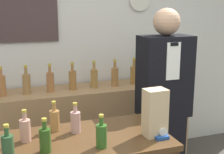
{
  "coord_description": "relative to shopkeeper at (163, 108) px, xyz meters",
  "views": [
    {
      "loc": [
        -0.72,
        -1.35,
        1.76
      ],
      "look_at": [
        0.15,
        1.1,
        1.15
      ],
      "focal_mm": 50.0,
      "sensor_mm": 36.0,
      "label": 1
    }
  ],
  "objects": [
    {
      "name": "shelf_bottle_5",
      "position": [
        -0.19,
        0.73,
        0.15
      ],
      "size": [
        0.08,
        0.08,
        0.29
      ],
      "color": "#9E6A3B",
      "rests_on": "back_shelf"
    },
    {
      "name": "shelf_bottle_7",
      "position": [
        0.26,
        0.75,
        0.15
      ],
      "size": [
        0.08,
        0.08,
        0.29
      ],
      "color": "#9D6C3F",
      "rests_on": "back_shelf"
    },
    {
      "name": "shelf_bottle_3",
      "position": [
        -0.65,
        0.73,
        0.15
      ],
      "size": [
        0.08,
        0.08,
        0.29
      ],
      "color": "olive",
      "rests_on": "back_shelf"
    },
    {
      "name": "paper_bag",
      "position": [
        -0.38,
        -0.57,
        0.2
      ],
      "size": [
        0.15,
        0.12,
        0.32
      ],
      "color": "tan",
      "rests_on": "display_counter"
    },
    {
      "name": "shelf_bottle_2",
      "position": [
        -0.88,
        0.73,
        0.15
      ],
      "size": [
        0.08,
        0.08,
        0.29
      ],
      "color": "#9F6339",
      "rests_on": "back_shelf"
    },
    {
      "name": "back_wall",
      "position": [
        -0.58,
        1.04,
        0.49
      ],
      "size": [
        5.2,
        0.09,
        2.7
      ],
      "color": "silver",
      "rests_on": "ground_plane"
    },
    {
      "name": "counter_bottle_4",
      "position": [
        -0.87,
        -0.34,
        0.12
      ],
      "size": [
        0.07,
        0.07,
        0.21
      ],
      "color": "tan",
      "rests_on": "display_counter"
    },
    {
      "name": "back_shelf",
      "position": [
        -0.4,
        0.74,
        -0.41
      ],
      "size": [
        2.03,
        0.47,
        0.91
      ],
      "color": "#9E754C",
      "rests_on": "ground_plane"
    },
    {
      "name": "shelf_bottle_6",
      "position": [
        0.04,
        0.75,
        0.15
      ],
      "size": [
        0.08,
        0.08,
        0.29
      ],
      "color": "olive",
      "rests_on": "back_shelf"
    },
    {
      "name": "counter_bottle_5",
      "position": [
        -0.77,
        -0.62,
        0.12
      ],
      "size": [
        0.07,
        0.07,
        0.21
      ],
      "color": "#2F5A1F",
      "rests_on": "display_counter"
    },
    {
      "name": "potted_plant",
      "position": [
        0.48,
        0.77,
        0.26
      ],
      "size": [
        0.29,
        0.29,
        0.37
      ],
      "color": "#9E998E",
      "rests_on": "back_shelf"
    },
    {
      "name": "tape_dispenser",
      "position": [
        -0.36,
        -0.63,
        0.06
      ],
      "size": [
        0.09,
        0.06,
        0.07
      ],
      "color": "#1E4799",
      "rests_on": "display_counter"
    },
    {
      "name": "shopkeeper",
      "position": [
        0.0,
        0.0,
        0.0
      ],
      "size": [
        0.44,
        0.27,
        1.74
      ],
      "color": "black",
      "rests_on": "ground_plane"
    },
    {
      "name": "shelf_bottle_0",
      "position": [
        -1.33,
        0.74,
        0.15
      ],
      "size": [
        0.08,
        0.08,
        0.29
      ],
      "color": "#A26437",
      "rests_on": "back_shelf"
    },
    {
      "name": "shelf_bottle_4",
      "position": [
        -0.42,
        0.73,
        0.15
      ],
      "size": [
        0.08,
        0.08,
        0.29
      ],
      "color": "olive",
      "rests_on": "back_shelf"
    },
    {
      "name": "counter_bottle_1",
      "position": [
        -1.2,
        -0.38,
        0.12
      ],
      "size": [
        0.07,
        0.07,
        0.21
      ],
      "color": "tan",
      "rests_on": "display_counter"
    },
    {
      "name": "counter_bottle_2",
      "position": [
        -1.1,
        -0.57,
        0.12
      ],
      "size": [
        0.07,
        0.07,
        0.21
      ],
      "color": "#2D4E1A",
      "rests_on": "display_counter"
    },
    {
      "name": "counter_bottle_0",
      "position": [
        -1.32,
        -0.6,
        0.12
      ],
      "size": [
        0.07,
        0.07,
        0.21
      ],
      "color": "#2B4D2B",
      "rests_on": "display_counter"
    },
    {
      "name": "counter_bottle_3",
      "position": [
        -1.0,
        -0.26,
        0.12
      ],
      "size": [
        0.07,
        0.07,
        0.21
      ],
      "color": "#A3713C",
      "rests_on": "display_counter"
    },
    {
      "name": "shelf_bottle_1",
      "position": [
        -1.11,
        0.73,
        0.15
      ],
      "size": [
        0.08,
        0.08,
        0.29
      ],
      "color": "olive",
      "rests_on": "back_shelf"
    }
  ]
}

